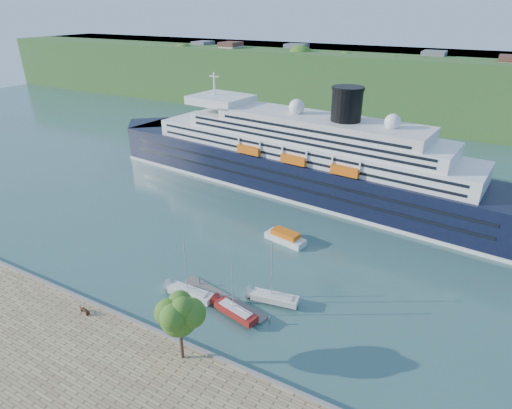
{
  "coord_description": "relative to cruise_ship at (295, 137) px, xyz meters",
  "views": [
    {
      "loc": [
        32.75,
        -32.59,
        40.64
      ],
      "look_at": [
        -2.07,
        30.0,
        7.02
      ],
      "focal_mm": 30.0,
      "sensor_mm": 36.0,
      "label": 1
    }
  ],
  "objects": [
    {
      "name": "sailboat_white_near",
      "position": [
        4.52,
        -47.17,
        -7.54
      ],
      "size": [
        8.11,
        2.45,
        10.4
      ],
      "primitive_type": null,
      "rotation": [
        0.0,
        0.0,
        0.03
      ],
      "color": "silver",
      "rests_on": "ground"
    },
    {
      "name": "floating_pontoon",
      "position": [
        8.87,
        -44.81,
        -12.56
      ],
      "size": [
        16.05,
        4.95,
        0.35
      ],
      "primitive_type": null,
      "rotation": [
        0.0,
        0.0,
        -0.19
      ],
      "color": "#69635D",
      "rests_on": "ground"
    },
    {
      "name": "sailboat_white_far",
      "position": [
        16.13,
        -42.02,
        -7.72
      ],
      "size": [
        8.02,
        3.47,
        10.03
      ],
      "primitive_type": null,
      "rotation": [
        0.0,
        0.0,
        0.17
      ],
      "color": "silver",
      "rests_on": "ground"
    },
    {
      "name": "cruise_ship",
      "position": [
        0.0,
        0.0,
        0.0
      ],
      "size": [
        114.55,
        27.85,
        25.48
      ],
      "primitive_type": null,
      "rotation": [
        0.0,
        0.0,
        -0.1
      ],
      "color": "black",
      "rests_on": "ground"
    },
    {
      "name": "quay_coping",
      "position": [
        6.02,
        -56.08,
        -11.59
      ],
      "size": [
        220.0,
        0.5,
        0.3
      ],
      "primitive_type": "cube",
      "color": "slate",
      "rests_on": "promenade"
    },
    {
      "name": "park_bench",
      "position": [
        -5.81,
        -58.06,
        -11.2
      ],
      "size": [
        1.78,
        0.99,
        1.08
      ],
      "primitive_type": null,
      "rotation": [
        0.0,
        0.0,
        -0.18
      ],
      "color": "#482514",
      "rests_on": "promenade"
    },
    {
      "name": "promenade_tree",
      "position": [
        11.45,
        -58.04,
        -6.69
      ],
      "size": [
        6.1,
        6.1,
        10.1
      ],
      "primitive_type": null,
      "color": "#30641A",
      "rests_on": "promenade"
    },
    {
      "name": "ground",
      "position": [
        6.02,
        -55.88,
        -12.74
      ],
      "size": [
        400.0,
        400.0,
        0.0
      ],
      "primitive_type": "plane",
      "color": "#325955",
      "rests_on": "ground"
    },
    {
      "name": "tender_launch",
      "position": [
        9.56,
        -24.62,
        -11.63
      ],
      "size": [
        8.42,
        4.27,
        2.22
      ],
      "primitive_type": null,
      "rotation": [
        0.0,
        0.0,
        -0.2
      ],
      "color": "orange",
      "rests_on": "ground"
    },
    {
      "name": "far_hillside",
      "position": [
        6.02,
        89.12,
        -0.74
      ],
      "size": [
        400.0,
        50.0,
        24.0
      ],
      "primitive_type": "cube",
      "color": "#2F5321",
      "rests_on": "ground"
    },
    {
      "name": "sailboat_red",
      "position": [
        12.66,
        -47.48,
        -7.78
      ],
      "size": [
        7.96,
        3.74,
        9.92
      ],
      "primitive_type": null,
      "rotation": [
        0.0,
        0.0,
        -0.22
      ],
      "color": "maroon",
      "rests_on": "ground"
    }
  ]
}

